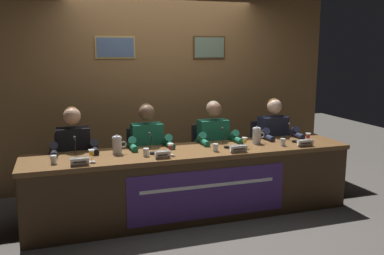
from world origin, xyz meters
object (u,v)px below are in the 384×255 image
(chair_far_left, at_px, (75,173))
(water_cup_far_left, at_px, (54,160))
(nameplate_far_left, at_px, (80,162))
(juice_glass_center_right, at_px, (245,141))
(panelist_far_left, at_px, (74,154))
(panelist_far_right, at_px, (276,139))
(nameplate_far_right, at_px, (305,143))
(juice_glass_center_left, at_px, (171,147))
(panelist_center_left, at_px, (149,148))
(water_cup_center_right, at_px, (216,148))
(microphone_center_left, at_px, (151,147))
(juice_glass_far_right, at_px, (308,136))
(water_cup_far_right, at_px, (283,143))
(microphone_far_right, at_px, (293,135))
(nameplate_center_right, at_px, (239,149))
(juice_glass_far_left, at_px, (92,153))
(chair_center_right, at_px, (209,161))
(water_pitcher_left_side, at_px, (117,145))
(chair_far_right, at_px, (267,156))
(conference_table, at_px, (195,173))
(panelist_center_right, at_px, (215,143))
(water_cup_center_left, at_px, (146,153))
(microphone_far_left, at_px, (76,151))
(microphone_center_right, at_px, (225,141))
(nameplate_center_left, at_px, (162,155))
(water_pitcher_right_side, at_px, (257,136))

(chair_far_left, height_order, water_cup_far_left, chair_far_left)
(nameplate_far_left, height_order, juice_glass_center_right, juice_glass_center_right)
(panelist_far_left, bearing_deg, panelist_far_right, 0.00)
(juice_glass_center_right, xyz_separation_m, nameplate_far_right, (0.70, -0.14, -0.05))
(nameplate_far_left, height_order, juice_glass_center_left, juice_glass_center_left)
(panelist_center_left, xyz_separation_m, water_cup_center_right, (0.64, -0.52, 0.07))
(microphone_center_left, bearing_deg, panelist_far_left, 154.04)
(juice_glass_far_right, xyz_separation_m, water_cup_far_right, (-0.35, -0.02, -0.05))
(nameplate_far_right, xyz_separation_m, microphone_far_right, (-0.00, 0.27, 0.03))
(nameplate_center_right, relative_size, microphone_far_right, 0.89)
(juice_glass_far_left, relative_size, chair_center_right, 0.14)
(chair_center_right, xyz_separation_m, water_cup_far_right, (0.64, -0.71, 0.35))
(panelist_far_left, relative_size, water_pitcher_left_side, 5.89)
(chair_far_right, bearing_deg, juice_glass_center_left, -155.10)
(nameplate_far_right, height_order, juice_glass_far_right, juice_glass_far_right)
(nameplate_center_right, height_order, water_cup_center_right, water_cup_center_right)
(conference_table, xyz_separation_m, chair_far_left, (-1.26, 0.67, -0.08))
(panelist_center_left, xyz_separation_m, chair_center_right, (0.84, 0.20, -0.28))
(microphone_center_left, relative_size, panelist_center_right, 0.17)
(juice_glass_far_left, relative_size, water_cup_center_left, 1.46)
(nameplate_far_left, xyz_separation_m, water_cup_center_left, (0.68, 0.15, -0.00))
(chair_far_left, xyz_separation_m, microphone_far_left, (0.00, -0.54, 0.39))
(water_cup_far_left, distance_m, panelist_center_left, 1.16)
(chair_far_left, height_order, panelist_far_left, panelist_far_left)
(chair_far_right, distance_m, microphone_far_right, 0.67)
(water_cup_far_left, bearing_deg, microphone_center_right, 3.90)
(conference_table, height_order, nameplate_center_left, nameplate_center_left)
(water_cup_far_left, xyz_separation_m, water_cup_far_right, (2.52, -0.02, 0.00))
(water_pitcher_left_side, bearing_deg, water_cup_center_right, -12.14)
(nameplate_far_left, bearing_deg, juice_glass_center_right, 4.91)
(chair_far_left, xyz_separation_m, water_pitcher_right_side, (2.08, -0.51, 0.41))
(water_cup_far_right, bearing_deg, nameplate_center_left, -175.75)
(chair_far_left, bearing_deg, nameplate_far_left, -88.17)
(water_cup_center_left, relative_size, water_cup_center_right, 1.00)
(water_cup_far_left, distance_m, microphone_far_left, 0.27)
(water_cup_center_right, relative_size, water_pitcher_right_side, 0.40)
(nameplate_far_left, height_order, microphone_center_right, microphone_center_right)
(nameplate_far_left, distance_m, juice_glass_far_left, 0.17)
(water_pitcher_left_side, bearing_deg, panelist_center_left, 36.12)
(juice_glass_far_left, bearing_deg, panelist_center_left, 37.62)
(chair_far_left, bearing_deg, juice_glass_far_left, -78.42)
(nameplate_far_left, height_order, nameplate_center_right, same)
(juice_glass_center_right, bearing_deg, water_pitcher_left_side, 172.39)
(panelist_center_left, bearing_deg, water_cup_center_left, -104.93)
(microphone_center_left, relative_size, water_cup_far_right, 2.54)
(water_cup_center_right, bearing_deg, panelist_center_left, 141.01)
(water_cup_center_right, distance_m, microphone_far_right, 1.08)
(panelist_far_left, bearing_deg, panelist_center_right, 0.00)
(panelist_far_right, relative_size, juice_glass_far_right, 9.97)
(microphone_center_right, height_order, water_pitcher_left_side, microphone_center_right)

